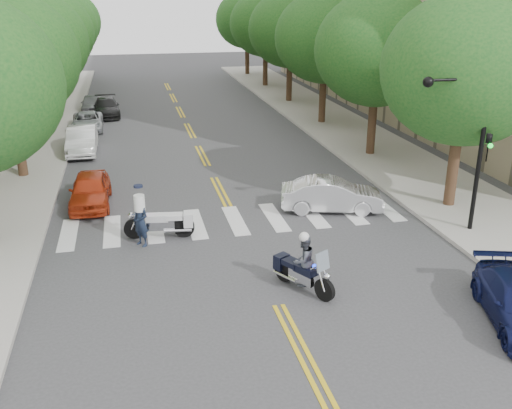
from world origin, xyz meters
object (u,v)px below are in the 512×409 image
object	(u,v)px
motorcycle_parked	(165,223)
officer_standing	(141,221)
convertible	(332,195)
motorcycle_police	(302,264)

from	to	relation	value
motorcycle_parked	officer_standing	size ratio (longest dim) A/B	1.41
officer_standing	convertible	world-z (taller)	officer_standing
motorcycle_police	officer_standing	bearing A→B (deg)	-72.91
motorcycle_parked	convertible	distance (m)	6.82
motorcycle_parked	officer_standing	xyz separation A→B (m)	(-0.86, -0.51, 0.33)
motorcycle_parked	convertible	xyz separation A→B (m)	(6.71, 1.20, 0.10)
convertible	motorcycle_police	bearing A→B (deg)	167.62
motorcycle_police	convertible	xyz separation A→B (m)	(3.08, 5.94, -0.16)
motorcycle_parked	convertible	bearing A→B (deg)	-72.41
motorcycle_police	convertible	distance (m)	6.69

